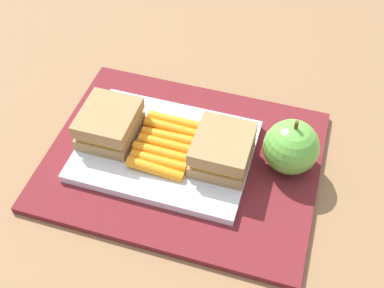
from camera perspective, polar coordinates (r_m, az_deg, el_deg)
ground_plane at (r=0.67m, az=-1.02°, el=-2.10°), size 2.40×2.40×0.00m
lunchbag_mat at (r=0.67m, az=-1.03°, el=-1.84°), size 0.36×0.28×0.01m
food_tray at (r=0.66m, az=-3.10°, el=-0.75°), size 0.23×0.17×0.01m
sandwich_half_left at (r=0.67m, az=-9.56°, el=2.30°), size 0.07×0.08×0.04m
sandwich_half_right at (r=0.63m, az=3.54°, el=-0.70°), size 0.07×0.08×0.04m
carrot_sticks_bundle at (r=0.65m, az=-3.14°, el=-0.03°), size 0.08×0.10×0.02m
apple at (r=0.64m, az=11.42°, el=-0.35°), size 0.07×0.07×0.08m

